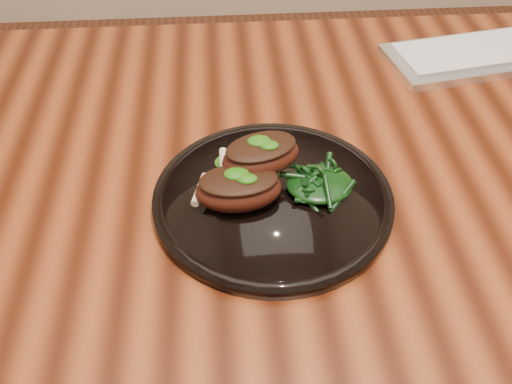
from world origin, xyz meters
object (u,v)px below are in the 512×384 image
(plate, at_px, (273,199))
(lamb_chop_front, at_px, (238,188))
(desk, at_px, (363,187))
(greens_heap, at_px, (320,181))

(plate, relative_size, lamb_chop_front, 2.64)
(lamb_chop_front, bearing_deg, plate, 13.60)
(lamb_chop_front, bearing_deg, desk, 31.78)
(desk, relative_size, greens_heap, 18.67)
(desk, relative_size, plate, 5.24)
(desk, distance_m, plate, 0.21)
(plate, distance_m, greens_heap, 0.06)
(desk, bearing_deg, plate, -143.91)
(plate, xyz_separation_m, lamb_chop_front, (-0.04, -0.01, 0.03))
(desk, height_order, greens_heap, greens_heap)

